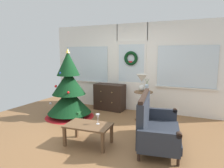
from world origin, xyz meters
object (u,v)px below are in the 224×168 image
(coffee_table, at_px, (88,127))
(dresser_cabinet, at_px, (110,97))
(wine_glass, at_px, (98,117))
(settee_sofa, at_px, (154,125))
(flower_vase, at_px, (147,88))
(side_table, at_px, (143,100))
(gift_box, at_px, (77,115))
(christmas_tree, at_px, (69,92))
(table_lamp, at_px, (142,80))

(coffee_table, bearing_deg, dresser_cabinet, 105.39)
(dresser_cabinet, height_order, wine_glass, dresser_cabinet)
(dresser_cabinet, relative_size, settee_sofa, 0.60)
(flower_vase, distance_m, coffee_table, 1.99)
(dresser_cabinet, relative_size, side_table, 1.26)
(side_table, relative_size, flower_vase, 2.07)
(side_table, bearing_deg, flower_vase, -30.96)
(settee_sofa, distance_m, wine_glass, 1.06)
(gift_box, bearing_deg, side_table, 27.68)
(flower_vase, bearing_deg, dresser_cabinet, 158.55)
(flower_vase, height_order, wine_glass, flower_vase)
(settee_sofa, height_order, wine_glass, settee_sofa)
(side_table, xyz_separation_m, flower_vase, (0.10, -0.06, 0.33))
(christmas_tree, height_order, gift_box, christmas_tree)
(settee_sofa, bearing_deg, wine_glass, -157.61)
(settee_sofa, relative_size, table_lamp, 3.45)
(wine_glass, height_order, gift_box, wine_glass)
(flower_vase, xyz_separation_m, gift_box, (-1.61, -0.73, -0.72))
(christmas_tree, xyz_separation_m, table_lamp, (1.80, 0.67, 0.34))
(christmas_tree, height_order, settee_sofa, christmas_tree)
(flower_vase, distance_m, wine_glass, 1.82)
(christmas_tree, distance_m, settee_sofa, 2.59)
(settee_sofa, relative_size, coffee_table, 1.73)
(settee_sofa, xyz_separation_m, table_lamp, (-0.66, 1.43, 0.63))
(side_table, distance_m, wine_glass, 1.82)
(settee_sofa, xyz_separation_m, wine_glass, (-0.97, -0.40, 0.15))
(settee_sofa, bearing_deg, coffee_table, -156.22)
(christmas_tree, height_order, table_lamp, christmas_tree)
(flower_vase, relative_size, wine_glass, 1.79)
(side_table, bearing_deg, settee_sofa, -66.76)
(settee_sofa, relative_size, gift_box, 6.45)
(settee_sofa, relative_size, flower_vase, 4.34)
(christmas_tree, bearing_deg, coffee_table, -43.07)
(dresser_cabinet, bearing_deg, coffee_table, -74.61)
(side_table, bearing_deg, dresser_cabinet, 159.44)
(dresser_cabinet, height_order, table_lamp, table_lamp)
(christmas_tree, height_order, coffee_table, christmas_tree)
(christmas_tree, relative_size, dresser_cabinet, 1.99)
(gift_box, bearing_deg, flower_vase, 24.45)
(coffee_table, bearing_deg, christmas_tree, 136.93)
(wine_glass, bearing_deg, flower_vase, 74.69)
(dresser_cabinet, xyz_separation_m, wine_glass, (0.79, -2.22, 0.14))
(coffee_table, bearing_deg, gift_box, 132.37)
(dresser_cabinet, distance_m, gift_box, 1.31)
(flower_vase, bearing_deg, coffee_table, -108.90)
(dresser_cabinet, bearing_deg, christmas_tree, -123.42)
(settee_sofa, xyz_separation_m, gift_box, (-2.11, 0.59, -0.26))
(wine_glass, relative_size, gift_box, 0.83)
(dresser_cabinet, xyz_separation_m, coffee_table, (0.64, -2.32, -0.06))
(side_table, bearing_deg, gift_box, -152.32)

